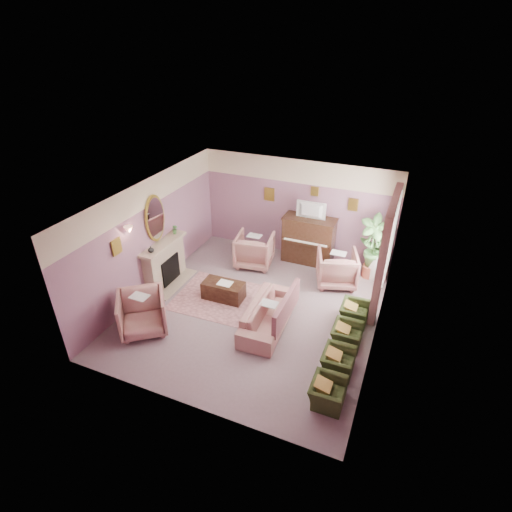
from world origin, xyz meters
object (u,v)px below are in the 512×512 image
at_px(olive_chair_c, 347,332).
at_px(olive_chair_a, 328,389).
at_px(floral_armchair_front, 142,311).
at_px(side_table, 375,265).
at_px(olive_chair_b, 338,358).
at_px(piano, 309,240).
at_px(television, 310,210).
at_px(coffee_table, 224,291).
at_px(floral_armchair_right, 337,267).
at_px(sofa, 269,310).
at_px(olive_chair_d, 354,310).
at_px(floral_armchair_left, 254,248).

bearing_deg(olive_chair_c, olive_chair_a, -90.00).
relative_size(floral_armchair_front, side_table, 1.44).
height_order(floral_armchair_front, olive_chair_b, floral_armchair_front).
distance_m(piano, television, 0.95).
bearing_deg(coffee_table, floral_armchair_right, 35.97).
bearing_deg(olive_chair_b, side_table, 87.74).
bearing_deg(coffee_table, floral_armchair_front, -121.64).
bearing_deg(television, floral_armchair_right, -37.93).
distance_m(olive_chair_b, olive_chair_c, 0.82).
relative_size(piano, olive_chair_c, 2.05).
relative_size(olive_chair_a, olive_chair_c, 1.00).
bearing_deg(olive_chair_b, sofa, 156.37).
height_order(olive_chair_c, side_table, side_table).
bearing_deg(coffee_table, television, 61.30).
height_order(olive_chair_b, olive_chair_d, same).
relative_size(television, olive_chair_b, 1.17).
xyz_separation_m(floral_armchair_front, olive_chair_a, (4.18, -0.35, -0.21)).
height_order(coffee_table, floral_armchair_front, floral_armchair_front).
xyz_separation_m(piano, television, (0.00, -0.05, 0.95)).
bearing_deg(side_table, television, 178.80).
distance_m(television, olive_chair_d, 3.05).
relative_size(piano, coffee_table, 1.40).
xyz_separation_m(olive_chair_c, side_table, (0.15, 2.92, 0.05)).
distance_m(floral_armchair_left, floral_armchair_right, 2.32).
xyz_separation_m(floral_armchair_right, side_table, (0.87, 0.74, -0.15)).
bearing_deg(olive_chair_a, olive_chair_d, 90.00).
height_order(piano, olive_chair_c, piano).
distance_m(coffee_table, olive_chair_d, 3.13).
relative_size(television, olive_chair_d, 1.17).
height_order(floral_armchair_right, olive_chair_b, floral_armchair_right).
bearing_deg(floral_armchair_front, olive_chair_a, -4.84).
xyz_separation_m(sofa, olive_chair_a, (1.72, -1.57, -0.12)).
relative_size(floral_armchair_front, olive_chair_d, 1.48).
height_order(piano, side_table, piano).
bearing_deg(floral_armchair_front, side_table, 44.22).
relative_size(piano, olive_chair_b, 2.05).
bearing_deg(floral_armchair_right, television, 142.07).
distance_m(floral_armchair_front, olive_chair_b, 4.21).
bearing_deg(olive_chair_c, floral_armchair_front, -162.89).
distance_m(floral_armchair_left, floral_armchair_front, 3.71).
xyz_separation_m(piano, coffee_table, (-1.37, -2.56, -0.43)).
height_order(floral_armchair_left, olive_chair_b, floral_armchair_left).
relative_size(sofa, olive_chair_d, 2.98).
distance_m(floral_armchair_left, olive_chair_b, 4.33).
bearing_deg(piano, sofa, -89.83).
bearing_deg(olive_chair_c, sofa, -177.81).
xyz_separation_m(olive_chair_a, olive_chair_b, (0.00, 0.82, 0.00)).
bearing_deg(floral_armchair_front, coffee_table, 58.36).
bearing_deg(olive_chair_d, coffee_table, -173.22).
xyz_separation_m(television, coffee_table, (-1.37, -2.51, -1.38)).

